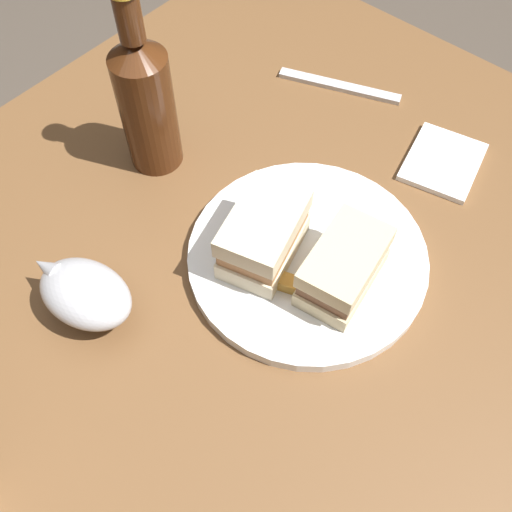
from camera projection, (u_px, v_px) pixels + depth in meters
name	position (u px, v px, depth m)	size (l,w,h in m)	color
ground_plane	(229.00, 446.00, 1.28)	(6.00, 6.00, 0.00)	#4C4238
dining_table	(220.00, 389.00, 0.98)	(1.12, 0.83, 0.72)	brown
plate	(307.00, 257.00, 0.68)	(0.28, 0.28, 0.02)	white
sandwich_half_left	(264.00, 235.00, 0.65)	(0.13, 0.10, 0.07)	beige
sandwich_half_right	(344.00, 267.00, 0.63)	(0.12, 0.08, 0.06)	beige
potato_wedge_front	(258.00, 265.00, 0.65)	(0.04, 0.02, 0.02)	#AD702D
potato_wedge_middle	(333.00, 293.00, 0.64)	(0.05, 0.02, 0.02)	#AD702D
potato_wedge_back	(284.00, 282.00, 0.64)	(0.05, 0.02, 0.02)	gold
gravy_boat	(85.00, 293.00, 0.62)	(0.09, 0.13, 0.06)	#B7B7BC
cider_bottle	(146.00, 100.00, 0.69)	(0.07, 0.07, 0.25)	#47230F
napkin	(443.00, 162.00, 0.77)	(0.11, 0.09, 0.01)	white
fork	(339.00, 86.00, 0.85)	(0.18, 0.02, 0.01)	silver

